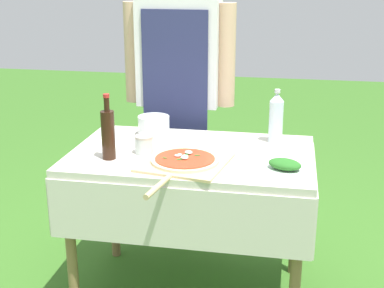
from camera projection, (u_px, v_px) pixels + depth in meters
prep_table at (192, 173)px, 2.60m from camera, size 1.17×0.75×0.78m
person_cook at (179, 78)px, 3.09m from camera, size 0.65×0.22×1.73m
pizza_on_peel at (184, 162)px, 2.39m from camera, size 0.42×0.62×0.05m
oil_bottle at (108, 133)px, 2.43m from camera, size 0.06×0.06×0.31m
water_bottle at (276, 117)px, 2.67m from camera, size 0.07×0.07×0.27m
herb_container at (285, 165)px, 2.32m from camera, size 0.20×0.17×0.05m
mixing_tub at (154, 126)px, 2.81m from camera, size 0.17×0.17×0.10m
sauce_jar at (144, 145)px, 2.54m from camera, size 0.09×0.09×0.09m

